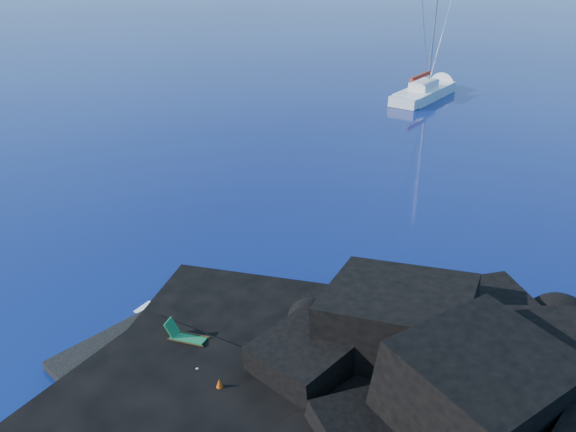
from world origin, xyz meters
name	(u,v)px	position (x,y,z in m)	size (l,w,h in m)	color
ground	(92,341)	(0.00, 0.00, 0.00)	(400.00, 400.00, 0.00)	#04073F
beach	(183,382)	(4.50, 0.50, 0.00)	(8.50, 6.00, 0.70)	black
surf_foam	(272,324)	(5.00, 5.00, 0.00)	(10.00, 8.00, 0.06)	white
sailboat	(425,98)	(-5.76, 44.39, 0.00)	(2.93, 14.00, 14.67)	white
deck_chair	(188,334)	(3.56, 1.78, 0.87)	(1.50, 0.66, 1.03)	#176938
towel	(186,370)	(4.50, 0.72, 0.37)	(1.87, 0.88, 0.05)	white
sunbather	(186,367)	(4.50, 0.72, 0.53)	(1.77, 0.47, 0.25)	tan
marker_cone	(220,386)	(6.21, 0.59, 0.66)	(0.40, 0.40, 0.61)	#CE490A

